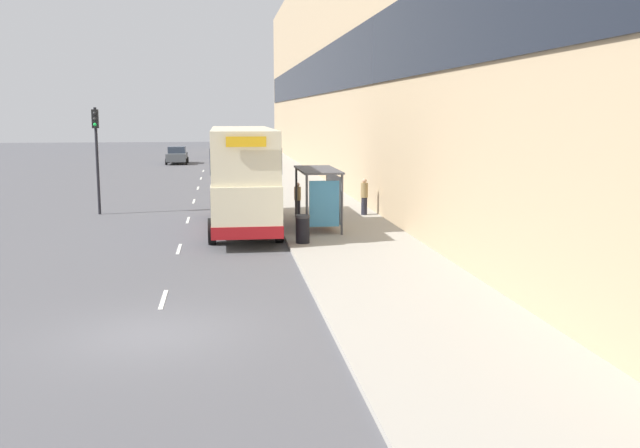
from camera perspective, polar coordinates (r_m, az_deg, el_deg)
The scene contains 18 objects.
ground_plane at distance 16.66m, azimuth -13.25°, elevation -8.60°, with size 220.00×220.00×0.00m, color #515156.
pavement at distance 54.76m, azimuth -2.69°, elevation 3.76°, with size 5.00×93.00×0.14m.
terrace_facade at distance 55.18m, azimuth 1.47°, elevation 12.87°, with size 3.10×93.00×17.59m.
lane_mark_0 at distance 19.59m, azimuth -12.42°, elevation -5.90°, with size 0.12×2.00×0.01m.
lane_mark_1 at distance 26.61m, azimuth -11.21°, elevation -1.97°, with size 0.12×2.00×0.01m.
lane_mark_2 at distance 33.70m, azimuth -10.52°, elevation 0.31°, with size 0.12×2.00×0.01m.
lane_mark_3 at distance 40.83m, azimuth -10.06°, elevation 1.80°, with size 0.12×2.00×0.01m.
lane_mark_4 at distance 47.99m, azimuth -9.74°, elevation 2.85°, with size 0.12×2.00×0.01m.
lane_mark_5 at distance 55.15m, azimuth -9.50°, elevation 3.62°, with size 0.12×2.00×0.01m.
lane_mark_6 at distance 62.33m, azimuth -9.32°, elevation 4.21°, with size 0.12×2.00×0.01m.
bus_shelter at distance 29.67m, azimuth 0.24°, elevation 2.95°, with size 1.60×4.20×2.48m.
double_decker_bus_near at distance 30.34m, azimuth -6.22°, elevation 3.81°, with size 2.85×10.55×4.30m.
car_0 at distance 71.72m, azimuth -11.37°, elevation 5.42°, with size 2.08×4.59×1.68m.
car_1 at distance 82.13m, azimuth -7.27°, elevation 5.93°, with size 1.99×4.58×1.65m.
pedestrian_at_shelter at distance 33.36m, azimuth -1.80°, elevation 2.01°, with size 0.32×0.32×1.59m.
pedestrian_1 at distance 33.89m, azimuth 3.56°, elevation 2.24°, with size 0.34×0.34×1.74m.
litter_bin at distance 26.48m, azimuth -1.40°, elevation -0.40°, with size 0.55×0.55×1.05m.
traffic_light_far_kerb at distance 36.41m, azimuth -17.46°, elevation 6.19°, with size 0.30×0.32×5.21m.
Camera 1 is at (1.64, -15.83, 4.93)m, focal length 40.00 mm.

